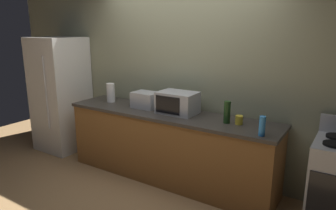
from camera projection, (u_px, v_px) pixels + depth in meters
The scene contains 10 objects.
ground_plane at pixel (150, 191), 3.79m from camera, with size 8.00×8.00×0.00m, color #A87F51.
back_wall at pixel (185, 73), 4.12m from camera, with size 6.40×0.10×2.70m, color gray.
counter_run at pixel (168, 146), 4.00m from camera, with size 2.84×0.64×0.90m.
refrigerator at pixel (61, 94), 4.96m from camera, with size 0.72×0.73×1.80m.
microwave at pixel (178, 103), 3.84m from camera, with size 0.48×0.35×0.27m.
toaster_oven at pixel (146, 100), 4.12m from camera, with size 0.34×0.26×0.21m, color #B7BABF.
paper_towel_roll at pixel (111, 93), 4.43m from camera, with size 0.12×0.12×0.27m, color white.
bottle_wine at pixel (227, 112), 3.45m from camera, with size 0.07×0.07×0.25m, color #1E3F19.
bottle_spray_cleaner at pixel (262, 126), 3.04m from camera, with size 0.06×0.06×0.20m, color #338CE5.
mug_yellow at pixel (239, 120), 3.42m from camera, with size 0.08×0.08×0.10m, color yellow.
Camera 1 is at (2.02, -2.76, 1.95)m, focal length 33.02 mm.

